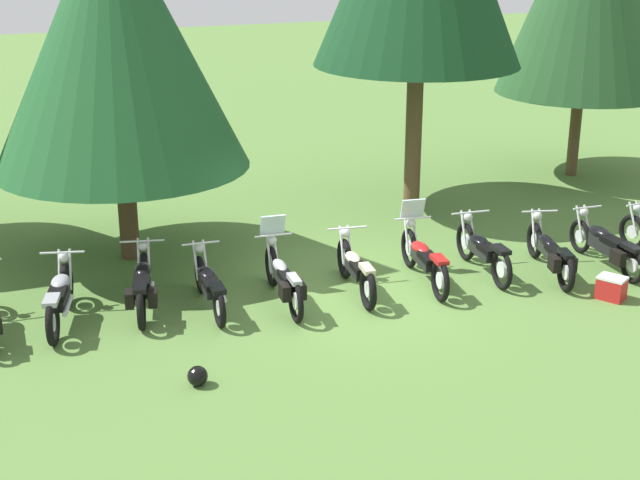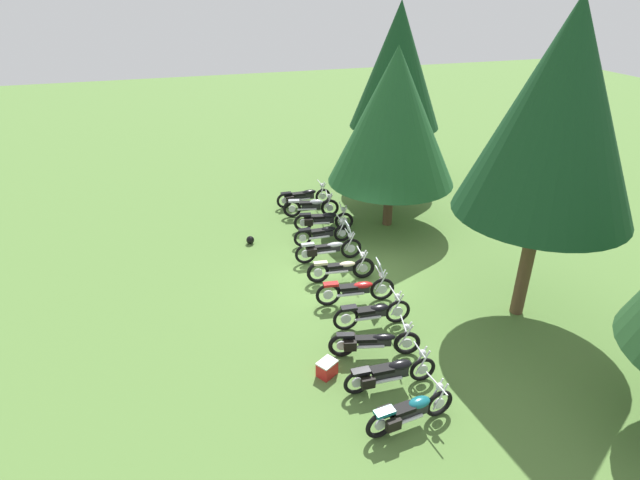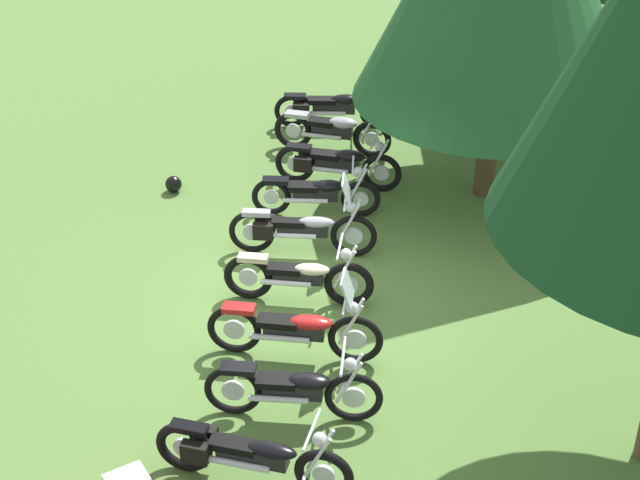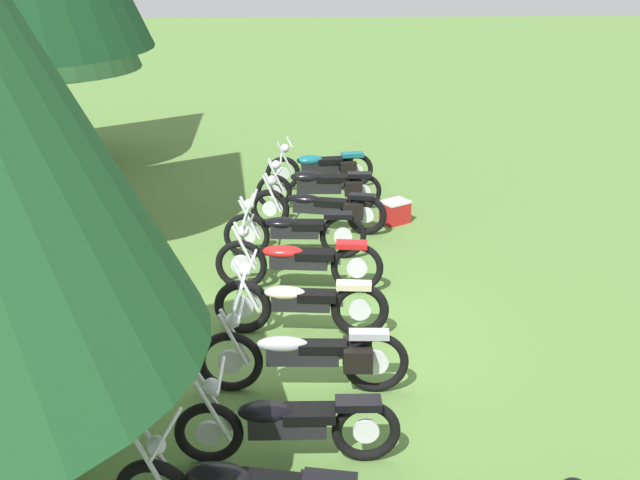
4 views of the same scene
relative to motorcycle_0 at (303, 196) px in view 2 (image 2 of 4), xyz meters
The scene contains 17 objects.
ground_plane 6.14m from the motorcycle_0, ahead, with size 80.00×80.00×0.00m, color #547A38.
motorcycle_0 is the anchor object (origin of this frame).
motorcycle_1 1.16m from the motorcycle_0, ahead, with size 0.82×2.24×1.02m.
motorcycle_2 2.51m from the motorcycle_0, ahead, with size 0.91×2.27×1.01m.
motorcycle_3 3.57m from the motorcycle_0, ahead, with size 0.65×2.18×0.99m.
motorcycle_4 4.83m from the motorcycle_0, ahead, with size 0.67×2.35×1.38m.
motorcycle_5 6.15m from the motorcycle_0, ahead, with size 0.72×2.23×1.02m.
motorcycle_6 7.47m from the motorcycle_0, ahead, with size 0.70×2.40×1.38m.
motorcycle_7 8.69m from the motorcycle_0, ahead, with size 0.76×2.25×1.02m.
motorcycle_8 9.87m from the motorcycle_0, ahead, with size 0.91×2.34×1.00m.
motorcycle_9 11.05m from the motorcycle_0, ahead, with size 0.62×2.33×0.99m.
motorcycle_10 12.28m from the motorcycle_0, ahead, with size 0.79×2.18×1.00m.
pine_tree_0 6.92m from the motorcycle_0, 107.63° to the left, with size 3.99×3.99×7.93m.
pine_tree_1 5.40m from the motorcycle_0, 45.20° to the left, with size 4.72×4.72×6.70m.
pine_tree_2 11.43m from the motorcycle_0, 22.91° to the left, with size 4.50×4.50×8.49m.
picnic_cooler 10.42m from the motorcycle_0, 12.13° to the right, with size 0.55×0.58×0.41m.
dropped_helmet 3.93m from the motorcycle_0, 44.99° to the right, with size 0.29×0.29×0.29m, color black.
Camera 2 is at (13.15, -4.82, 8.72)m, focal length 28.45 mm.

